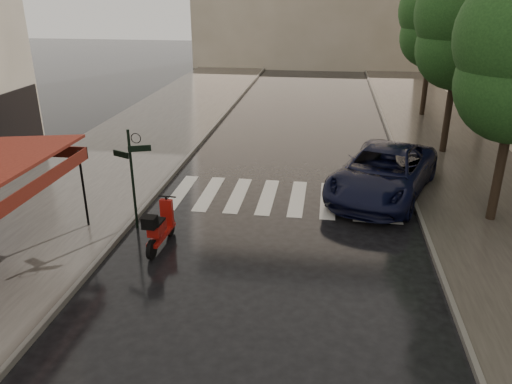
# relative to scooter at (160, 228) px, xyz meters

# --- Properties ---
(ground) EXTENTS (120.00, 120.00, 0.00)m
(ground) POSITION_rel_scooter_xyz_m (0.09, -1.90, -0.60)
(ground) COLOR black
(ground) RESTS_ON ground
(sidewalk_near) EXTENTS (6.00, 60.00, 0.12)m
(sidewalk_near) POSITION_rel_scooter_xyz_m (-4.41, 10.10, -0.54)
(sidewalk_near) COLOR #38332D
(sidewalk_near) RESTS_ON ground
(sidewalk_far) EXTENTS (5.50, 60.00, 0.12)m
(sidewalk_far) POSITION_rel_scooter_xyz_m (10.34, 10.10, -0.54)
(sidewalk_far) COLOR #38332D
(sidewalk_far) RESTS_ON ground
(curb_near) EXTENTS (0.12, 60.00, 0.16)m
(curb_near) POSITION_rel_scooter_xyz_m (-1.36, 10.10, -0.52)
(curb_near) COLOR #595651
(curb_near) RESTS_ON ground
(curb_far) EXTENTS (0.12, 60.00, 0.16)m
(curb_far) POSITION_rel_scooter_xyz_m (7.54, 10.10, -0.52)
(curb_far) COLOR #595651
(curb_far) RESTS_ON ground
(crosswalk) EXTENTS (7.85, 3.20, 0.01)m
(crosswalk) POSITION_rel_scooter_xyz_m (3.06, 4.10, -0.59)
(crosswalk) COLOR silver
(crosswalk) RESTS_ON ground
(signpost) EXTENTS (1.17, 0.29, 3.10)m
(signpost) POSITION_rel_scooter_xyz_m (-1.11, 1.10, 1.23)
(signpost) COLOR black
(signpost) RESTS_ON ground
(tree_mid) EXTENTS (3.80, 3.80, 8.34)m
(tree_mid) POSITION_rel_scooter_xyz_m (9.59, 10.10, 5.00)
(tree_mid) COLOR black
(tree_mid) RESTS_ON sidewalk_far
(tree_far) EXTENTS (3.80, 3.80, 8.16)m
(tree_far) POSITION_rel_scooter_xyz_m (9.79, 17.10, 4.86)
(tree_far) COLOR black
(tree_far) RESTS_ON sidewalk_far
(scooter) EXTENTS (0.52, 1.96, 1.29)m
(scooter) POSITION_rel_scooter_xyz_m (0.00, 0.00, 0.00)
(scooter) COLOR black
(scooter) RESTS_ON ground
(parked_car) EXTENTS (4.71, 6.68, 1.69)m
(parked_car) POSITION_rel_scooter_xyz_m (6.51, 4.89, 0.25)
(parked_car) COLOR black
(parked_car) RESTS_ON ground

